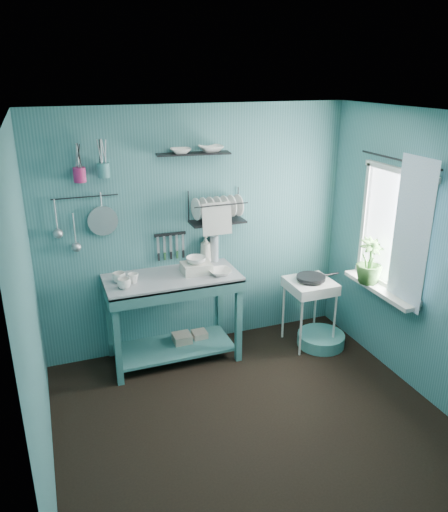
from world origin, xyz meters
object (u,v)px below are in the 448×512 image
object	(u,v)px
mug_mid	(133,278)
soap_bottle	(206,249)
floor_basin	(321,339)
frying_pan	(311,277)
mug_left	(124,284)
wash_tub	(196,268)
hotplate_stand	(309,312)
storage_tin_large	(182,344)
utensil_cup_teal	(103,170)
storage_tin_small	(200,340)
mug_right	(119,278)
dish_rack	(217,207)
utensil_cup_magenta	(80,175)
work_counter	(173,317)
colander	(103,221)
potted_plant	(370,261)
water_bottle	(214,248)

from	to	relation	value
mug_mid	soap_bottle	size ratio (longest dim) A/B	0.33
floor_basin	frying_pan	bearing A→B (deg)	141.02
soap_bottle	floor_basin	bearing A→B (deg)	-24.16
mug_left	wash_tub	bearing A→B (deg)	10.86
frying_pan	hotplate_stand	bearing A→B (deg)	0.00
mug_mid	storage_tin_large	size ratio (longest dim) A/B	0.45
soap_bottle	utensil_cup_teal	bearing A→B (deg)	-179.17
storage_tin_small	mug_left	bearing A→B (deg)	-162.90
mug_right	floor_basin	xyz separation A→B (m)	(2.05, -0.31, -0.90)
wash_tub	dish_rack	size ratio (longest dim) A/B	0.51
mug_mid	utensil_cup_magenta	world-z (taller)	utensil_cup_magenta
utensil_cup_teal	mug_mid	bearing A→B (deg)	-57.15
soap_bottle	hotplate_stand	world-z (taller)	soap_bottle
mug_left	storage_tin_large	xyz separation A→B (m)	(0.58, 0.21, -0.86)
frying_pan	soap_bottle	bearing A→B (deg)	157.84
wash_tub	soap_bottle	size ratio (longest dim) A/B	0.94
mug_left	floor_basin	world-z (taller)	mug_left
frying_pan	floor_basin	xyz separation A→B (m)	(0.12, -0.09, -0.70)
utensil_cup_teal	floor_basin	bearing A→B (deg)	-13.28
work_counter	utensil_cup_magenta	world-z (taller)	utensil_cup_magenta
dish_rack	storage_tin_small	world-z (taller)	dish_rack
dish_rack	utensil_cup_magenta	distance (m)	1.34
soap_bottle	storage_tin_large	world-z (taller)	soap_bottle
hotplate_stand	storage_tin_large	world-z (taller)	hotplate_stand
mug_mid	storage_tin_large	xyz separation A→B (m)	(0.48, 0.11, -0.86)
utensil_cup_magenta	utensil_cup_teal	world-z (taller)	utensil_cup_teal
mug_right	colander	world-z (taller)	colander
potted_plant	storage_tin_large	bearing A→B (deg)	157.87
water_bottle	utensil_cup_teal	world-z (taller)	utensil_cup_teal
wash_tub	frying_pan	size ratio (longest dim) A/B	0.93
colander	floor_basin	world-z (taller)	colander
mug_mid	water_bottle	size ratio (longest dim) A/B	0.36
work_counter	storage_tin_small	bearing A→B (deg)	14.37
mug_left	water_bottle	size ratio (longest dim) A/B	0.44
mug_mid	frying_pan	size ratio (longest dim) A/B	0.33
dish_rack	storage_tin_large	world-z (taller)	dish_rack
frying_pan	utensil_cup_magenta	world-z (taller)	utensil_cup_magenta
dish_rack	potted_plant	size ratio (longest dim) A/B	1.21
frying_pan	colander	distance (m)	2.17
floor_basin	dish_rack	bearing A→B (deg)	156.55
soap_bottle	frying_pan	world-z (taller)	soap_bottle
mug_right	wash_tub	xyz separation A→B (m)	(0.75, -0.02, 0.00)
storage_tin_large	storage_tin_small	xyz separation A→B (m)	(0.20, 0.03, -0.01)
dish_rack	utensil_cup_teal	bearing A→B (deg)	-174.31
wash_tub	floor_basin	xyz separation A→B (m)	(1.30, -0.29, -0.90)
work_counter	storage_tin_large	world-z (taller)	work_counter
frying_pan	storage_tin_large	xyz separation A→B (m)	(-1.33, 0.26, -0.66)
mug_right	soap_bottle	distance (m)	0.95
dish_rack	potted_plant	distance (m)	1.57
storage_tin_large	storage_tin_small	bearing A→B (deg)	8.53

